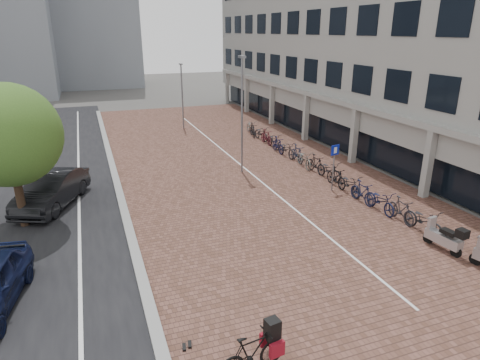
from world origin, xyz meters
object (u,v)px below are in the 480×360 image
Objects in this scene: car_dark at (52,190)px; parking_sign at (334,161)px; hero_bike at (252,353)px; scooter_front at (444,236)px.

car_dark is 13.45m from parking_sign.
car_dark is at bearing 12.66° from hero_bike.
hero_bike is 12.75m from parking_sign.
hero_bike reaches higher than scooter_front.
parking_sign is at bearing 87.66° from scooter_front.
car_dark is 2.89× the size of scooter_front.
hero_bike is (4.90, -12.51, -0.22)m from car_dark.
parking_sign reaches higher than scooter_front.
scooter_front is (8.78, 3.03, -0.00)m from hero_bike.
hero_bike is 9.29m from scooter_front.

